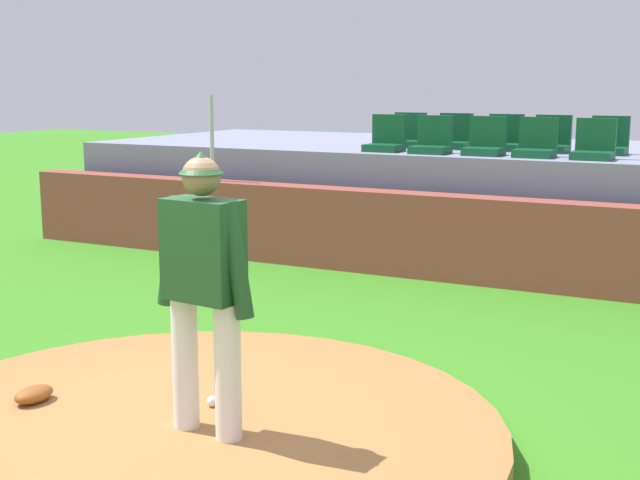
{
  "coord_description": "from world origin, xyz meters",
  "views": [
    {
      "loc": [
        3.2,
        -4.27,
        2.38
      ],
      "look_at": [
        0.0,
        1.96,
        1.09
      ],
      "focal_mm": 47.93,
      "sensor_mm": 36.0,
      "label": 1
    }
  ],
  "objects_px": {
    "pitcher": "(204,273)",
    "stadium_chair_1": "(432,142)",
    "stadium_chair_6": "(454,138)",
    "stadium_chair_2": "(486,143)",
    "baseball": "(212,401)",
    "stadium_chair_8": "(551,141)",
    "stadium_chair_3": "(536,145)",
    "stadium_chair_7": "(504,139)",
    "stadium_chair_4": "(594,147)",
    "stadium_chair_5": "(408,136)",
    "fielding_glove": "(34,394)",
    "stadium_chair_0": "(386,140)",
    "stadium_chair_9": "(609,142)"
  },
  "relations": [
    {
      "from": "pitcher",
      "to": "stadium_chair_1",
      "type": "relative_size",
      "value": 3.57
    },
    {
      "from": "pitcher",
      "to": "stadium_chair_6",
      "type": "xyz_separation_m",
      "value": [
        -0.94,
        7.58,
        0.39
      ]
    },
    {
      "from": "stadium_chair_6",
      "to": "stadium_chair_2",
      "type": "bearing_deg",
      "value": 129.09
    },
    {
      "from": "baseball",
      "to": "stadium_chair_8",
      "type": "height_order",
      "value": "stadium_chair_8"
    },
    {
      "from": "stadium_chair_3",
      "to": "stadium_chair_6",
      "type": "height_order",
      "value": "same"
    },
    {
      "from": "stadium_chair_7",
      "to": "stadium_chair_8",
      "type": "relative_size",
      "value": 1.0
    },
    {
      "from": "stadium_chair_3",
      "to": "stadium_chair_8",
      "type": "height_order",
      "value": "same"
    },
    {
      "from": "stadium_chair_4",
      "to": "stadium_chair_5",
      "type": "xyz_separation_m",
      "value": [
        -2.8,
        0.89,
        0.0
      ]
    },
    {
      "from": "fielding_glove",
      "to": "stadium_chair_1",
      "type": "distance_m",
      "value": 6.9
    },
    {
      "from": "baseball",
      "to": "stadium_chair_2",
      "type": "xyz_separation_m",
      "value": [
        0.02,
        6.3,
        1.39
      ]
    },
    {
      "from": "stadium_chair_3",
      "to": "stadium_chair_0",
      "type": "bearing_deg",
      "value": -0.01
    },
    {
      "from": "stadium_chair_0",
      "to": "stadium_chair_7",
      "type": "height_order",
      "value": "same"
    },
    {
      "from": "stadium_chair_6",
      "to": "stadium_chair_9",
      "type": "bearing_deg",
      "value": 178.84
    },
    {
      "from": "stadium_chair_9",
      "to": "stadium_chair_0",
      "type": "bearing_deg",
      "value": 16.97
    },
    {
      "from": "stadium_chair_4",
      "to": "stadium_chair_9",
      "type": "distance_m",
      "value": 0.88
    },
    {
      "from": "pitcher",
      "to": "stadium_chair_2",
      "type": "relative_size",
      "value": 3.57
    },
    {
      "from": "stadium_chair_0",
      "to": "stadium_chair_7",
      "type": "relative_size",
      "value": 1.0
    },
    {
      "from": "baseball",
      "to": "stadium_chair_8",
      "type": "distance_m",
      "value": 7.32
    },
    {
      "from": "pitcher",
      "to": "stadium_chair_7",
      "type": "distance_m",
      "value": 7.57
    },
    {
      "from": "baseball",
      "to": "stadium_chair_6",
      "type": "bearing_deg",
      "value": 95.68
    },
    {
      "from": "pitcher",
      "to": "stadium_chair_1",
      "type": "xyz_separation_m",
      "value": [
        -0.92,
        6.63,
        0.39
      ]
    },
    {
      "from": "stadium_chair_0",
      "to": "stadium_chair_6",
      "type": "xyz_separation_m",
      "value": [
        0.67,
        0.9,
        0.0
      ]
    },
    {
      "from": "pitcher",
      "to": "stadium_chair_5",
      "type": "distance_m",
      "value": 7.74
    },
    {
      "from": "stadium_chair_0",
      "to": "stadium_chair_2",
      "type": "bearing_deg",
      "value": -180.0
    },
    {
      "from": "stadium_chair_2",
      "to": "stadium_chair_9",
      "type": "distance_m",
      "value": 1.65
    },
    {
      "from": "stadium_chair_4",
      "to": "baseball",
      "type": "bearing_deg",
      "value": 77.55
    },
    {
      "from": "pitcher",
      "to": "stadium_chair_5",
      "type": "relative_size",
      "value": 3.57
    },
    {
      "from": "stadium_chair_0",
      "to": "stadium_chair_3",
      "type": "relative_size",
      "value": 1.0
    },
    {
      "from": "stadium_chair_4",
      "to": "stadium_chair_5",
      "type": "bearing_deg",
      "value": -17.67
    },
    {
      "from": "stadium_chair_5",
      "to": "stadium_chair_8",
      "type": "xyz_separation_m",
      "value": [
        2.09,
        -0.02,
        0.0
      ]
    },
    {
      "from": "stadium_chair_3",
      "to": "stadium_chair_9",
      "type": "bearing_deg",
      "value": -131.18
    },
    {
      "from": "stadium_chair_6",
      "to": "stadium_chair_8",
      "type": "xyz_separation_m",
      "value": [
        1.4,
        -0.05,
        0.0
      ]
    },
    {
      "from": "stadium_chair_1",
      "to": "stadium_chair_5",
      "type": "xyz_separation_m",
      "value": [
        -0.71,
        0.92,
        0.0
      ]
    },
    {
      "from": "baseball",
      "to": "stadium_chair_0",
      "type": "xyz_separation_m",
      "value": [
        -1.39,
        6.3,
        1.39
      ]
    },
    {
      "from": "stadium_chair_8",
      "to": "fielding_glove",
      "type": "bearing_deg",
      "value": 76.5
    },
    {
      "from": "stadium_chair_9",
      "to": "stadium_chair_5",
      "type": "bearing_deg",
      "value": -0.29
    },
    {
      "from": "stadium_chair_8",
      "to": "stadium_chair_5",
      "type": "bearing_deg",
      "value": -0.52
    },
    {
      "from": "stadium_chair_0",
      "to": "stadium_chair_5",
      "type": "bearing_deg",
      "value": -88.47
    },
    {
      "from": "stadium_chair_2",
      "to": "stadium_chair_3",
      "type": "distance_m",
      "value": 0.66
    },
    {
      "from": "stadium_chair_1",
      "to": "stadium_chair_8",
      "type": "relative_size",
      "value": 1.0
    },
    {
      "from": "stadium_chair_3",
      "to": "stadium_chair_8",
      "type": "bearing_deg",
      "value": -90.37
    },
    {
      "from": "stadium_chair_1",
      "to": "stadium_chair_4",
      "type": "xyz_separation_m",
      "value": [
        2.08,
        0.03,
        0.0
      ]
    },
    {
      "from": "stadium_chair_2",
      "to": "stadium_chair_7",
      "type": "height_order",
      "value": "same"
    },
    {
      "from": "fielding_glove",
      "to": "stadium_chair_3",
      "type": "bearing_deg",
      "value": 168.08
    },
    {
      "from": "stadium_chair_7",
      "to": "stadium_chair_4",
      "type": "bearing_deg",
      "value": 146.84
    },
    {
      "from": "stadium_chair_8",
      "to": "stadium_chair_9",
      "type": "height_order",
      "value": "same"
    },
    {
      "from": "stadium_chair_4",
      "to": "pitcher",
      "type": "bearing_deg",
      "value": 80.07
    },
    {
      "from": "baseball",
      "to": "stadium_chair_9",
      "type": "height_order",
      "value": "stadium_chair_9"
    },
    {
      "from": "stadium_chair_7",
      "to": "baseball",
      "type": "bearing_deg",
      "value": 89.8
    },
    {
      "from": "stadium_chair_9",
      "to": "stadium_chair_3",
      "type": "bearing_deg",
      "value": 48.82
    }
  ]
}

